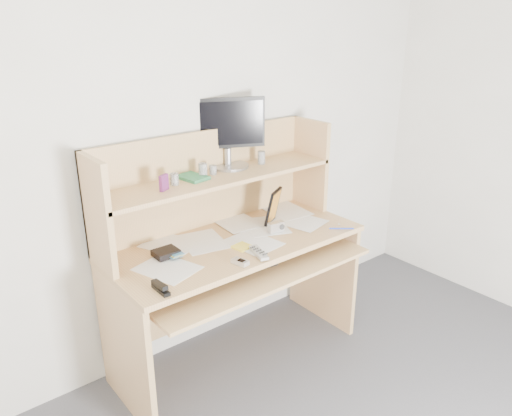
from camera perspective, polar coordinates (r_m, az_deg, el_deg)
back_wall at (r=2.79m, az=-6.38°, el=7.85°), size 3.60×0.04×2.50m
desk at (r=2.78m, az=-3.24°, el=-4.23°), size 1.40×0.70×1.30m
paper_clutter at (r=2.70m, az=-2.27°, el=-3.67°), size 1.32×0.54×0.01m
keyboard at (r=2.62m, az=-2.70°, el=-6.62°), size 0.48×0.24×0.03m
tv_remote at (r=2.53m, az=0.32°, el=-5.12°), size 0.09×0.17×0.02m
flip_phone at (r=2.44m, az=-1.83°, el=-6.09°), size 0.06×0.09×0.02m
stapler at (r=2.24m, az=-10.85°, el=-8.85°), size 0.03×0.12×0.04m
wallet at (r=2.55m, az=-10.27°, el=-5.06°), size 0.12×0.10×0.03m
sticky_note_pad at (r=2.61m, az=-1.58°, el=-4.45°), size 0.10×0.10×0.01m
digital_camera at (r=2.78m, az=2.30°, el=-2.17°), size 0.10×0.05×0.06m
game_case at (r=2.87m, az=1.98°, el=0.19°), size 0.14×0.09×0.21m
blue_pen at (r=2.86m, az=9.74°, el=-2.32°), size 0.11×0.09×0.01m
card_box at (r=2.48m, az=-10.48°, el=2.87°), size 0.06×0.04×0.08m
shelf_book at (r=2.65m, az=-7.25°, el=3.50°), size 0.14×0.18×0.02m
chip_stack_a at (r=2.56m, az=-9.32°, el=3.28°), size 0.05×0.05×0.06m
chip_stack_b at (r=2.66m, az=-6.10°, el=4.31°), size 0.05×0.05×0.07m
chip_stack_c at (r=2.71m, az=-4.95°, el=4.36°), size 0.05×0.05×0.05m
chip_stack_d at (r=2.89m, az=0.62°, el=5.79°), size 0.04×0.04×0.07m
monitor at (r=2.81m, az=-3.44°, el=8.83°), size 0.42×0.25×0.39m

